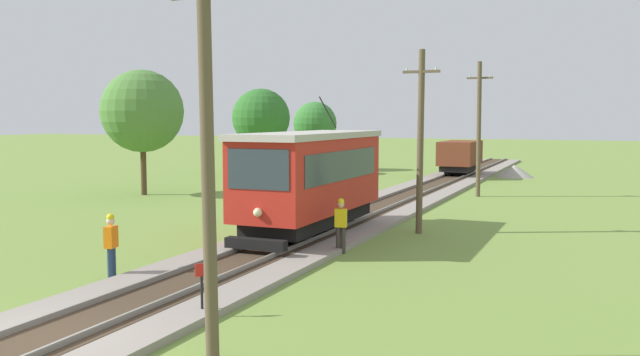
% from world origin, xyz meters
% --- Properties ---
extents(ground_plane, '(260.00, 260.00, 0.00)m').
position_xyz_m(ground_plane, '(0.00, 0.00, 0.00)').
color(ground_plane, olive).
extents(track_ballast, '(4.20, 120.00, 0.18)m').
position_xyz_m(track_ballast, '(0.00, 0.00, 0.09)').
color(track_ballast, gray).
rests_on(track_ballast, ground).
extents(sleeper_bed, '(2.04, 120.00, 0.01)m').
position_xyz_m(sleeper_bed, '(0.00, 0.00, 0.18)').
color(sleeper_bed, '#423323').
rests_on(sleeper_bed, track_ballast).
extents(rail_left, '(0.07, 120.00, 0.14)m').
position_xyz_m(rail_left, '(-0.72, 0.00, 0.25)').
color(rail_left, gray).
rests_on(rail_left, track_ballast).
extents(rail_right, '(0.07, 120.00, 0.14)m').
position_xyz_m(rail_right, '(0.72, 0.00, 0.25)').
color(rail_right, gray).
rests_on(rail_right, track_ballast).
extents(red_tram, '(2.60, 8.54, 4.79)m').
position_xyz_m(red_tram, '(0.00, 12.87, 2.19)').
color(red_tram, red).
rests_on(red_tram, rail_right).
extents(freight_car, '(2.40, 5.20, 2.31)m').
position_xyz_m(freight_car, '(0.00, 40.06, 1.56)').
color(freight_car, brown).
rests_on(freight_car, rail_right).
extents(utility_pole_foreground, '(1.40, 0.39, 7.29)m').
position_xyz_m(utility_pole_foreground, '(3.36, 0.79, 3.74)').
color(utility_pole_foreground, brown).
rests_on(utility_pole_foreground, ground).
extents(utility_pole_near_tram, '(1.40, 0.38, 6.86)m').
position_xyz_m(utility_pole_near_tram, '(3.36, 15.40, 3.52)').
color(utility_pole_near_tram, brown).
rests_on(utility_pole_near_tram, ground).
extents(utility_pole_mid, '(1.40, 0.51, 7.37)m').
position_xyz_m(utility_pole_mid, '(3.36, 28.02, 3.78)').
color(utility_pole_mid, brown).
rests_on(utility_pole_mid, ground).
extents(trackside_signal_marker, '(0.21, 0.21, 1.18)m').
position_xyz_m(trackside_signal_marker, '(1.71, 3.07, 0.67)').
color(trackside_signal_marker, black).
rests_on(trackside_signal_marker, ground).
extents(gravel_pile, '(2.77, 2.77, 0.90)m').
position_xyz_m(gravel_pile, '(3.71, 41.50, 0.45)').
color(gravel_pile, '#9E998E').
rests_on(gravel_pile, ground).
extents(track_worker, '(0.32, 0.42, 1.78)m').
position_xyz_m(track_worker, '(-2.41, 5.04, 0.98)').
color(track_worker, navy).
rests_on(track_worker, ground).
extents(second_worker, '(0.43, 0.33, 1.78)m').
position_xyz_m(second_worker, '(2.03, 10.64, 0.98)').
color(second_worker, '#38332D').
rests_on(second_worker, ground).
extents(tree_left_near, '(4.45, 4.45, 6.57)m').
position_xyz_m(tree_left_near, '(-14.63, 36.69, 4.33)').
color(tree_left_near, '#4C3823').
rests_on(tree_left_near, ground).
extents(tree_right_near, '(3.60, 3.60, 5.66)m').
position_xyz_m(tree_right_near, '(-12.35, 41.86, 3.84)').
color(tree_right_near, '#4C3823').
rests_on(tree_right_near, ground).
extents(tree_left_far, '(4.61, 4.61, 7.01)m').
position_xyz_m(tree_left_far, '(-14.14, 21.66, 4.69)').
color(tree_left_far, '#4C3823').
rests_on(tree_left_far, ground).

